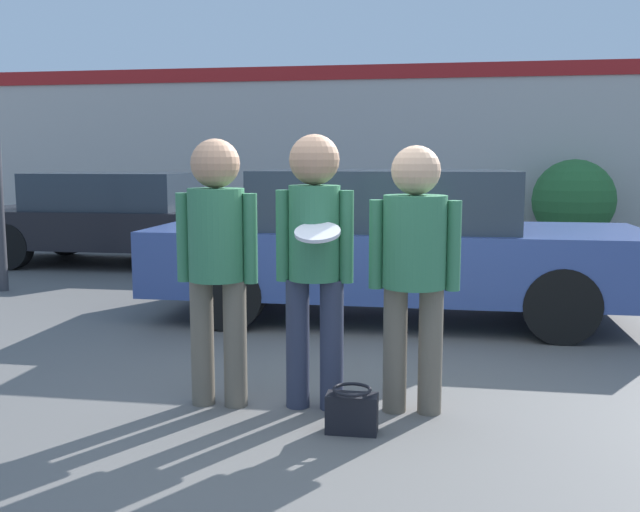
{
  "coord_description": "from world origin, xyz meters",
  "views": [
    {
      "loc": [
        0.53,
        -4.41,
        1.59
      ],
      "look_at": [
        -0.23,
        0.15,
        0.96
      ],
      "focal_mm": 40.0,
      "sensor_mm": 36.0,
      "label": 1
    }
  ],
  "objects_px": {
    "person_left": "(217,248)",
    "person_right": "(414,255)",
    "parked_car_near": "(392,244)",
    "shrub": "(573,200)",
    "handbag": "(352,411)",
    "parked_car_far": "(120,218)",
    "person_middle_with_frisbee": "(315,248)",
    "street_lamp": "(3,21)"
  },
  "relations": [
    {
      "from": "person_left",
      "to": "handbag",
      "type": "relative_size",
      "value": 5.71
    },
    {
      "from": "person_right",
      "to": "handbag",
      "type": "relative_size",
      "value": 5.56
    },
    {
      "from": "person_left",
      "to": "parked_car_near",
      "type": "distance_m",
      "value": 2.95
    },
    {
      "from": "person_right",
      "to": "parked_car_near",
      "type": "relative_size",
      "value": 0.35
    },
    {
      "from": "person_middle_with_frisbee",
      "to": "shrub",
      "type": "bearing_deg",
      "value": 71.71
    },
    {
      "from": "parked_car_far",
      "to": "shrub",
      "type": "relative_size",
      "value": 2.77
    },
    {
      "from": "parked_car_far",
      "to": "handbag",
      "type": "bearing_deg",
      "value": -55.15
    },
    {
      "from": "person_right",
      "to": "handbag",
      "type": "xyz_separation_m",
      "value": [
        -0.33,
        -0.41,
        -0.87
      ]
    },
    {
      "from": "person_middle_with_frisbee",
      "to": "shrub",
      "type": "height_order",
      "value": "person_middle_with_frisbee"
    },
    {
      "from": "person_middle_with_frisbee",
      "to": "handbag",
      "type": "bearing_deg",
      "value": -53.15
    },
    {
      "from": "person_middle_with_frisbee",
      "to": "handbag",
      "type": "height_order",
      "value": "person_middle_with_frisbee"
    },
    {
      "from": "handbag",
      "to": "shrub",
      "type": "bearing_deg",
      "value": 73.75
    },
    {
      "from": "person_right",
      "to": "parked_car_near",
      "type": "height_order",
      "value": "person_right"
    },
    {
      "from": "person_left",
      "to": "person_right",
      "type": "distance_m",
      "value": 1.24
    },
    {
      "from": "parked_car_near",
      "to": "parked_car_far",
      "type": "relative_size",
      "value": 1.09
    },
    {
      "from": "person_left",
      "to": "person_right",
      "type": "xyz_separation_m",
      "value": [
        1.24,
        0.07,
        -0.02
      ]
    },
    {
      "from": "person_left",
      "to": "street_lamp",
      "type": "relative_size",
      "value": 0.33
    },
    {
      "from": "person_left",
      "to": "shrub",
      "type": "xyz_separation_m",
      "value": [
        3.97,
        10.19,
        -0.23
      ]
    },
    {
      "from": "person_left",
      "to": "person_middle_with_frisbee",
      "type": "relative_size",
      "value": 0.99
    },
    {
      "from": "person_middle_with_frisbee",
      "to": "parked_car_near",
      "type": "bearing_deg",
      "value": 83.48
    },
    {
      "from": "person_middle_with_frisbee",
      "to": "parked_car_far",
      "type": "height_order",
      "value": "person_middle_with_frisbee"
    },
    {
      "from": "person_middle_with_frisbee",
      "to": "street_lamp",
      "type": "relative_size",
      "value": 0.34
    },
    {
      "from": "shrub",
      "to": "person_right",
      "type": "bearing_deg",
      "value": -105.12
    },
    {
      "from": "parked_car_near",
      "to": "street_lamp",
      "type": "height_order",
      "value": "street_lamp"
    },
    {
      "from": "person_left",
      "to": "shrub",
      "type": "bearing_deg",
      "value": 68.69
    },
    {
      "from": "shrub",
      "to": "parked_car_near",
      "type": "bearing_deg",
      "value": -112.33
    },
    {
      "from": "person_right",
      "to": "parked_car_near",
      "type": "bearing_deg",
      "value": 96.43
    },
    {
      "from": "person_right",
      "to": "parked_car_far",
      "type": "distance_m",
      "value": 7.4
    },
    {
      "from": "parked_car_near",
      "to": "handbag",
      "type": "xyz_separation_m",
      "value": [
        -0.03,
        -3.12,
        -0.62
      ]
    },
    {
      "from": "parked_car_far",
      "to": "person_middle_with_frisbee",
      "type": "bearing_deg",
      "value": -55.28
    },
    {
      "from": "person_right",
      "to": "shrub",
      "type": "relative_size",
      "value": 1.05
    },
    {
      "from": "handbag",
      "to": "person_middle_with_frisbee",
      "type": "bearing_deg",
      "value": 126.85
    },
    {
      "from": "parked_car_near",
      "to": "person_middle_with_frisbee",
      "type": "bearing_deg",
      "value": -96.52
    },
    {
      "from": "parked_car_near",
      "to": "handbag",
      "type": "height_order",
      "value": "parked_car_near"
    },
    {
      "from": "person_left",
      "to": "parked_car_near",
      "type": "height_order",
      "value": "person_left"
    },
    {
      "from": "person_left",
      "to": "parked_car_far",
      "type": "xyz_separation_m",
      "value": [
        -3.39,
        5.83,
        -0.32
      ]
    },
    {
      "from": "street_lamp",
      "to": "handbag",
      "type": "distance_m",
      "value": 6.65
    },
    {
      "from": "person_left",
      "to": "street_lamp",
      "type": "bearing_deg",
      "value": 136.24
    },
    {
      "from": "person_middle_with_frisbee",
      "to": "shrub",
      "type": "distance_m",
      "value": 10.68
    },
    {
      "from": "street_lamp",
      "to": "handbag",
      "type": "relative_size",
      "value": 17.05
    },
    {
      "from": "person_right",
      "to": "handbag",
      "type": "distance_m",
      "value": 1.02
    },
    {
      "from": "person_left",
      "to": "shrub",
      "type": "distance_m",
      "value": 10.93
    }
  ]
}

